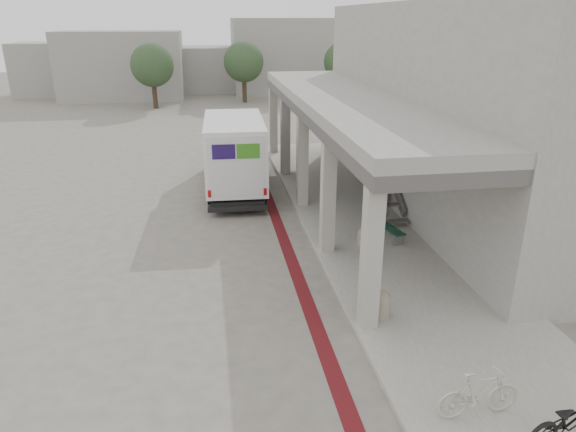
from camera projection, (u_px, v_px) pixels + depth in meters
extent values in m
plane|color=#666157|center=(257.00, 265.00, 14.38)|extent=(120.00, 120.00, 0.00)
cube|color=#561115|center=(282.00, 235.00, 16.37)|extent=(0.35, 40.00, 0.01)
cube|color=gray|center=(394.00, 254.00, 14.94)|extent=(4.40, 28.00, 0.12)
cube|color=gray|center=(447.00, 107.00, 18.33)|extent=(4.30, 17.00, 7.00)
cube|color=#504D4B|center=(345.00, 110.00, 17.79)|extent=(3.40, 16.90, 0.35)
cube|color=gray|center=(346.00, 100.00, 17.66)|extent=(3.40, 16.90, 0.35)
cube|color=gray|center=(123.00, 65.00, 43.55)|extent=(10.00, 6.00, 5.50)
cube|color=gray|center=(206.00, 69.00, 48.53)|extent=(8.00, 6.00, 4.00)
cube|color=gray|center=(282.00, 56.00, 47.25)|extent=(9.00, 6.00, 6.50)
cube|color=gray|center=(58.00, 69.00, 45.63)|extent=(7.00, 5.00, 4.50)
cylinder|color=#38281C|center=(155.00, 92.00, 39.02)|extent=(0.36, 0.36, 2.40)
sphere|color=#273D23|center=(152.00, 65.00, 38.30)|extent=(3.20, 3.20, 3.20)
cylinder|color=#38281C|center=(244.00, 87.00, 41.88)|extent=(0.36, 0.36, 2.40)
sphere|color=#273D23|center=(244.00, 62.00, 41.16)|extent=(3.20, 3.20, 3.20)
cylinder|color=#38281C|center=(343.00, 87.00, 42.12)|extent=(0.36, 0.36, 2.40)
sphere|color=#273D23|center=(344.00, 62.00, 41.40)|extent=(3.20, 3.20, 3.20)
cube|color=black|center=(235.00, 180.00, 20.80)|extent=(2.12, 6.43, 0.27)
cube|color=silver|center=(235.00, 150.00, 19.53)|extent=(2.34, 4.80, 2.37)
cube|color=silver|center=(233.00, 136.00, 22.49)|extent=(2.24, 1.80, 2.09)
cube|color=silver|center=(233.00, 148.00, 23.65)|extent=(2.02, 0.61, 0.73)
cube|color=black|center=(232.00, 122.00, 22.98)|extent=(2.02, 0.51, 0.96)
cube|color=black|center=(238.00, 208.00, 17.78)|extent=(2.10, 0.30, 0.16)
cube|color=#201049|center=(205.00, 137.00, 19.85)|extent=(0.06, 1.27, 0.68)
cube|color=#35831C|center=(204.00, 145.00, 18.58)|extent=(0.06, 1.27, 0.68)
cube|color=#201049|center=(224.00, 152.00, 17.07)|extent=(0.77, 0.05, 0.50)
cube|color=#35831C|center=(248.00, 151.00, 17.17)|extent=(0.77, 0.05, 0.50)
cylinder|color=black|center=(212.00, 164.00, 22.86)|extent=(0.28, 0.83, 0.82)
cylinder|color=black|center=(255.00, 162.00, 23.08)|extent=(0.28, 0.83, 0.82)
cylinder|color=black|center=(211.00, 194.00, 18.99)|extent=(0.28, 0.83, 0.82)
cylinder|color=black|center=(262.00, 192.00, 19.21)|extent=(0.28, 0.83, 0.82)
cube|color=gray|center=(398.00, 240.00, 15.32)|extent=(0.35, 0.15, 0.34)
cube|color=gray|center=(374.00, 224.00, 16.48)|extent=(0.35, 0.15, 0.34)
cube|color=#13392A|center=(383.00, 227.00, 15.79)|extent=(0.48, 1.60, 0.04)
cube|color=#13392A|center=(386.00, 226.00, 15.83)|extent=(0.48, 1.60, 0.04)
cube|color=#13392A|center=(390.00, 225.00, 15.88)|extent=(0.48, 1.60, 0.04)
cylinder|color=gray|center=(380.00, 308.00, 11.61)|extent=(0.45, 0.45, 0.45)
sphere|color=gray|center=(381.00, 299.00, 11.53)|extent=(0.45, 0.45, 0.45)
cylinder|color=tan|center=(363.00, 239.00, 15.34)|extent=(0.36, 0.36, 0.36)
sphere|color=tan|center=(364.00, 234.00, 15.28)|extent=(0.36, 0.36, 0.36)
cube|color=gray|center=(377.00, 194.00, 18.40)|extent=(0.52, 0.62, 0.92)
imported|color=black|center=(572.00, 418.00, 8.05)|extent=(1.96, 1.07, 0.98)
imported|color=beige|center=(479.00, 394.00, 8.63)|extent=(1.52, 0.49, 0.91)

